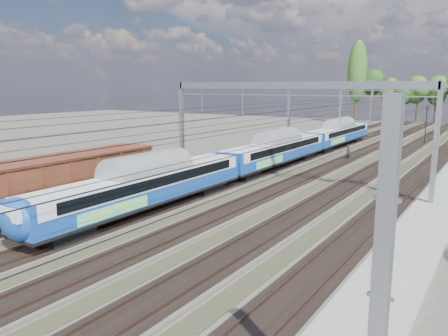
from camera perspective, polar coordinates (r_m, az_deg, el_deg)
The scene contains 8 objects.
track_bed at distance 52.11m, azimuth 15.17°, elevation 0.83°, with size 21.00×130.00×0.34m.
platform at distance 25.67m, azimuth 23.26°, elevation -9.54°, with size 3.00×70.00×0.30m, color gray.
catenary at distance 58.73m, azimuth 18.15°, elevation 7.93°, with size 25.65×130.00×9.00m.
poplar at distance 106.38m, azimuth 17.04°, elevation 11.92°, with size 4.40×4.40×19.04m.
emu_train at distance 45.91m, azimuth 6.74°, elevation 2.77°, with size 2.80×59.36×4.10m.
freight_boxcar at distance 30.99m, azimuth -20.88°, elevation -1.69°, with size 3.15×15.18×3.92m.
worker at distance 52.94m, azimuth 15.89°, elevation 1.89°, with size 0.70×0.46×1.92m, color black.
signal_near at distance 71.41m, azimuth 24.93°, elevation 5.76°, with size 0.42×0.39×6.00m.
Camera 1 is at (15.71, -3.95, 8.62)m, focal length 35.00 mm.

